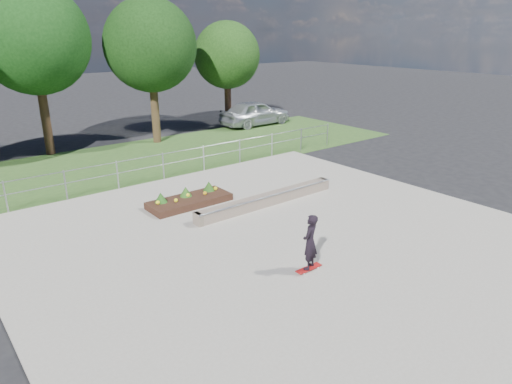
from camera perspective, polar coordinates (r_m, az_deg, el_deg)
ground at (r=13.92m, az=3.23°, el=-6.07°), size 120.00×120.00×0.00m
grass_verge at (r=22.79m, az=-15.51°, el=3.59°), size 30.00×8.00×0.02m
concrete_slab at (r=13.90m, az=3.23°, el=-5.96°), size 15.00×15.00×0.06m
fence at (r=19.51m, az=-11.54°, el=3.59°), size 20.06×0.06×1.20m
tree_mid_left at (r=25.02m, az=-26.08°, el=16.79°), size 5.25×5.25×8.25m
tree_mid_right at (r=25.96m, az=-13.08°, el=17.39°), size 4.90×4.90×7.70m
tree_far_right at (r=30.35m, az=-3.65°, el=16.66°), size 4.20×4.20×6.60m
grind_ledge at (r=16.42m, az=1.44°, el=-0.93°), size 6.00×0.44×0.43m
planter_bed at (r=16.66m, az=-8.39°, el=-0.91°), size 3.00×1.20×0.61m
skateboarder at (r=11.85m, az=6.76°, el=-6.27°), size 0.80×0.55×1.58m
parked_car at (r=30.65m, az=-0.11°, el=9.87°), size 4.93×2.03×1.67m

